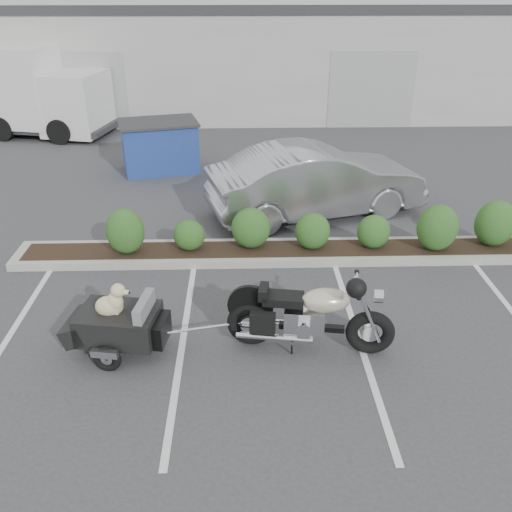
{
  "coord_description": "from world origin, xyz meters",
  "views": [
    {
      "loc": [
        -0.57,
        -7.27,
        5.03
      ],
      "look_at": [
        -0.34,
        0.79,
        0.75
      ],
      "focal_mm": 38.0,
      "sensor_mm": 36.0,
      "label": 1
    }
  ],
  "objects_px": {
    "motorcycle": "(310,317)",
    "sedan": "(316,181)",
    "pet_trailer": "(118,323)",
    "delivery_truck": "(17,93)",
    "dumpster": "(160,146)"
  },
  "relations": [
    {
      "from": "motorcycle",
      "to": "sedan",
      "type": "bearing_deg",
      "value": 90.64
    },
    {
      "from": "pet_trailer",
      "to": "dumpster",
      "type": "distance_m",
      "value": 8.25
    },
    {
      "from": "motorcycle",
      "to": "dumpster",
      "type": "xyz_separation_m",
      "value": [
        -3.22,
        8.27,
        0.13
      ]
    },
    {
      "from": "dumpster",
      "to": "delivery_truck",
      "type": "distance_m",
      "value": 6.65
    },
    {
      "from": "pet_trailer",
      "to": "delivery_truck",
      "type": "bearing_deg",
      "value": 123.61
    },
    {
      "from": "dumpster",
      "to": "delivery_truck",
      "type": "xyz_separation_m",
      "value": [
        -5.23,
        4.04,
        0.67
      ]
    },
    {
      "from": "sedan",
      "to": "dumpster",
      "type": "bearing_deg",
      "value": 34.34
    },
    {
      "from": "sedan",
      "to": "pet_trailer",
      "type": "bearing_deg",
      "value": 128.64
    },
    {
      "from": "sedan",
      "to": "motorcycle",
      "type": "bearing_deg",
      "value": 155.46
    },
    {
      "from": "sedan",
      "to": "delivery_truck",
      "type": "distance_m",
      "value": 11.73
    },
    {
      "from": "sedan",
      "to": "dumpster",
      "type": "xyz_separation_m",
      "value": [
        -3.95,
        3.23,
        -0.1
      ]
    },
    {
      "from": "motorcycle",
      "to": "sedan",
      "type": "relative_size",
      "value": 0.51
    },
    {
      "from": "dumpster",
      "to": "sedan",
      "type": "bearing_deg",
      "value": -53.47
    },
    {
      "from": "motorcycle",
      "to": "sedan",
      "type": "distance_m",
      "value": 5.09
    },
    {
      "from": "sedan",
      "to": "delivery_truck",
      "type": "relative_size",
      "value": 0.75
    }
  ]
}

